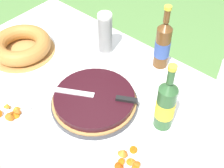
% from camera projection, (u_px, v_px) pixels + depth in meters
% --- Properties ---
extents(garden_table, '(1.45, 0.93, 0.70)m').
position_uv_depth(garden_table, '(83.00, 102.00, 1.49)').
color(garden_table, brown).
rests_on(garden_table, ground_plane).
extents(tablecloth, '(1.46, 0.94, 0.10)m').
position_uv_depth(tablecloth, '(82.00, 94.00, 1.44)').
color(tablecloth, white).
rests_on(tablecloth, garden_table).
extents(berry_tart, '(0.38, 0.38, 0.06)m').
position_uv_depth(berry_tart, '(94.00, 100.00, 1.35)').
color(berry_tart, '#38383D').
rests_on(berry_tart, tablecloth).
extents(serving_knife, '(0.34, 0.21, 0.01)m').
position_uv_depth(serving_knife, '(101.00, 96.00, 1.33)').
color(serving_knife, silver).
rests_on(serving_knife, berry_tart).
extents(bundt_cake, '(0.34, 0.34, 0.08)m').
position_uv_depth(bundt_cake, '(21.00, 45.00, 1.60)').
color(bundt_cake, '#B78447').
rests_on(bundt_cake, tablecloth).
extents(cup_stack, '(0.07, 0.07, 0.23)m').
position_uv_depth(cup_stack, '(105.00, 34.00, 1.55)').
color(cup_stack, white).
rests_on(cup_stack, tablecloth).
extents(cider_bottle_green, '(0.08, 0.08, 0.33)m').
position_uv_depth(cider_bottle_green, '(166.00, 105.00, 1.21)').
color(cider_bottle_green, '#2D562D').
rests_on(cider_bottle_green, tablecloth).
extents(cider_bottle_amber, '(0.07, 0.07, 0.33)m').
position_uv_depth(cider_bottle_amber, '(163.00, 44.00, 1.47)').
color(cider_bottle_amber, brown).
rests_on(cider_bottle_amber, tablecloth).
extents(snack_plate_near, '(0.22, 0.22, 0.05)m').
position_uv_depth(snack_plate_near, '(130.00, 163.00, 1.15)').
color(snack_plate_near, white).
rests_on(snack_plate_near, tablecloth).
extents(snack_plate_left, '(0.20, 0.20, 0.06)m').
position_uv_depth(snack_plate_left, '(9.00, 117.00, 1.31)').
color(snack_plate_left, white).
rests_on(snack_plate_left, tablecloth).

